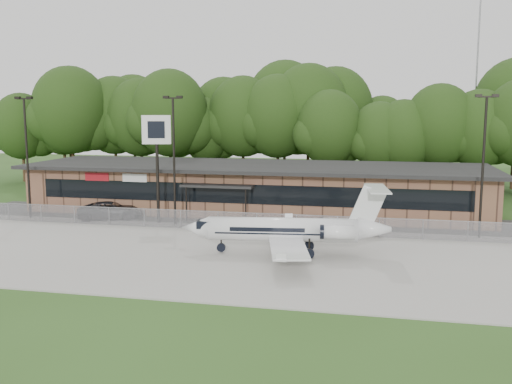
% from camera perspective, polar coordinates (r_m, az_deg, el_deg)
% --- Properties ---
extents(ground, '(160.00, 160.00, 0.00)m').
position_cam_1_polar(ground, '(29.58, -10.05, -9.95)').
color(ground, '#2C4B1A').
rests_on(ground, ground).
extents(apron, '(64.00, 18.00, 0.08)m').
position_cam_1_polar(apron, '(36.79, -5.32, -6.16)').
color(apron, '#9E9B93').
rests_on(apron, ground).
extents(parking_lot, '(50.00, 9.00, 0.06)m').
position_cam_1_polar(parking_lot, '(47.61, -1.15, -2.81)').
color(parking_lot, '#383835').
rests_on(parking_lot, ground).
extents(terminal, '(41.00, 11.65, 4.30)m').
position_cam_1_polar(terminal, '(51.53, -0.02, 0.46)').
color(terminal, brown).
rests_on(terminal, ground).
extents(fence, '(46.00, 0.04, 1.52)m').
position_cam_1_polar(fence, '(43.18, -2.53, -2.96)').
color(fence, gray).
rests_on(fence, ground).
extents(treeline, '(72.00, 12.00, 15.00)m').
position_cam_1_polar(treeline, '(68.83, 3.20, 6.86)').
color(treeline, '#19310F').
rests_on(treeline, ground).
extents(radio_mast, '(0.20, 0.20, 25.00)m').
position_cam_1_polar(radio_mast, '(74.86, 21.16, 10.27)').
color(radio_mast, gray).
rests_on(radio_mast, ground).
extents(light_pole_left, '(1.55, 0.30, 10.23)m').
position_cam_1_polar(light_pole_left, '(51.41, -21.96, 4.10)').
color(light_pole_left, black).
rests_on(light_pole_left, ground).
extents(light_pole_mid, '(1.55, 0.30, 10.23)m').
position_cam_1_polar(light_pole_mid, '(45.42, -8.22, 4.14)').
color(light_pole_mid, black).
rests_on(light_pole_mid, ground).
extents(light_pole_right, '(1.55, 0.30, 10.23)m').
position_cam_1_polar(light_pole_right, '(43.17, 21.80, 3.42)').
color(light_pole_right, black).
rests_on(light_pole_right, ground).
extents(business_jet, '(13.39, 11.97, 4.50)m').
position_cam_1_polar(business_jet, '(36.10, 3.45, -3.86)').
color(business_jet, silver).
rests_on(business_jet, ground).
extents(suv, '(5.90, 4.13, 1.50)m').
position_cam_1_polar(suv, '(49.44, -14.31, -1.81)').
color(suv, '#333336').
rests_on(suv, ground).
extents(pole_sign, '(2.28, 0.84, 8.72)m').
position_cam_1_polar(pole_sign, '(46.21, -9.90, 5.03)').
color(pole_sign, black).
rests_on(pole_sign, ground).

